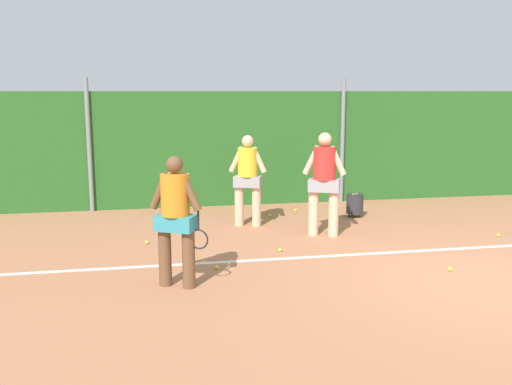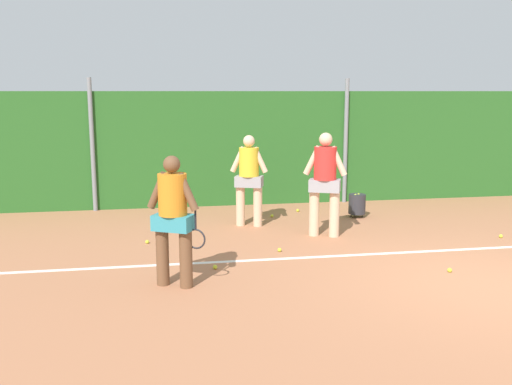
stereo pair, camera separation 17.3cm
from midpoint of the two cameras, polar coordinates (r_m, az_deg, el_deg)
ground_plane at (r=10.11m, az=16.11°, el=-5.45°), size 31.28×31.28×0.00m
hedge_fence_backdrop at (r=13.89m, az=8.12°, el=4.61°), size 20.33×0.25×2.66m
fence_post_left at (r=13.01m, az=-16.89°, el=4.57°), size 0.10×0.10×2.96m
fence_post_center at (r=13.71m, az=8.38°, el=5.16°), size 0.10×0.10×2.96m
court_baseline_paint at (r=9.99m, az=16.46°, el=-5.63°), size 14.86×0.10×0.01m
player_foreground_near at (r=7.70m, az=-8.74°, el=-2.21°), size 0.77×0.52×1.81m
player_midcourt at (r=10.41m, az=6.43°, el=1.42°), size 0.76×0.52×1.92m
player_backcourt_far at (r=11.13m, az=-1.29°, el=1.74°), size 0.72×0.48×1.81m
ball_hopper at (r=12.22m, az=9.56°, el=-1.11°), size 0.36×0.36×0.51m
tennis_ball_1 at (r=8.62m, az=-4.58°, el=-7.55°), size 0.07×0.07×0.07m
tennis_ball_2 at (r=10.96m, az=-8.63°, el=-3.77°), size 0.07×0.07×0.07m
tennis_ball_3 at (r=8.97m, az=18.53°, el=-7.35°), size 0.07×0.07×0.07m
tennis_ball_5 at (r=10.17m, az=-11.47°, el=-4.96°), size 0.07×0.07×0.07m
tennis_ball_6 at (r=11.36m, az=22.91°, el=-3.98°), size 0.07×0.07×0.07m
tennis_ball_7 at (r=12.64m, az=3.62°, el=-1.80°), size 0.07×0.07×0.07m
tennis_ball_9 at (r=12.07m, az=1.03°, el=-2.36°), size 0.07×0.07×0.07m
tennis_ball_10 at (r=9.52m, az=1.92°, el=-5.81°), size 0.07×0.07×0.07m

